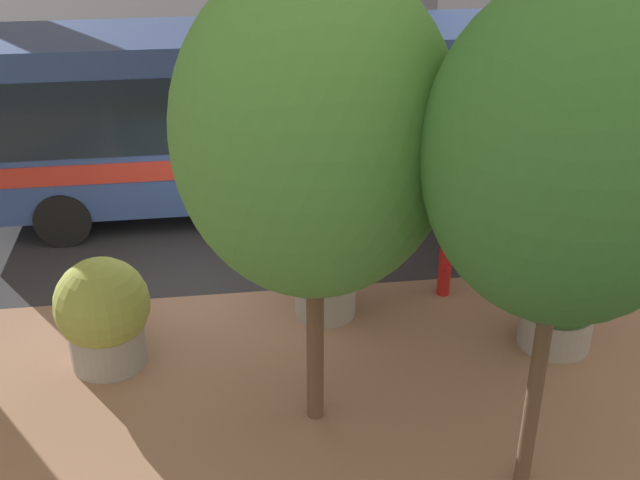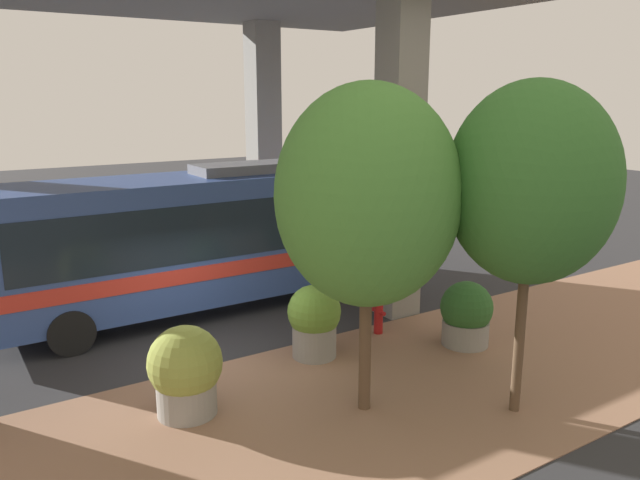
# 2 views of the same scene
# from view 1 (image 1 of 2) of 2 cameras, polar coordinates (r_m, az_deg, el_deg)

# --- Properties ---
(ground_plane) EXTENTS (80.00, 80.00, 0.00)m
(ground_plane) POSITION_cam_1_polar(r_m,az_deg,el_deg) (12.99, -8.76, -4.01)
(ground_plane) COLOR #2D2D30
(ground_plane) RESTS_ON ground
(sidewalk_strip) EXTENTS (6.00, 40.00, 0.02)m
(sidewalk_strip) POSITION_cam_1_polar(r_m,az_deg,el_deg) (10.53, -8.80, -12.41)
(sidewalk_strip) COLOR #936B51
(sidewalk_strip) RESTS_ON ground
(bus) EXTENTS (2.59, 10.58, 3.72)m
(bus) POSITION_cam_1_polar(r_m,az_deg,el_deg) (15.20, -3.96, 9.34)
(bus) COLOR #334C8C
(bus) RESTS_ON ground
(fire_hydrant) EXTENTS (0.43, 0.21, 1.00)m
(fire_hydrant) POSITION_cam_1_polar(r_m,az_deg,el_deg) (12.80, 8.87, -1.91)
(fire_hydrant) COLOR #B21919
(fire_hydrant) RESTS_ON ground
(planter_front) EXTENTS (1.13, 1.13, 1.58)m
(planter_front) POSITION_cam_1_polar(r_m,az_deg,el_deg) (12.01, 0.38, -1.94)
(planter_front) COLOR gray
(planter_front) RESTS_ON ground
(planter_middle) EXTENTS (1.29, 1.29, 1.61)m
(planter_middle) POSITION_cam_1_polar(r_m,az_deg,el_deg) (11.30, -15.14, -5.09)
(planter_middle) COLOR gray
(planter_middle) RESTS_ON ground
(planter_back) EXTENTS (1.15, 1.15, 1.46)m
(planter_back) POSITION_cam_1_polar(r_m,az_deg,el_deg) (11.83, 16.65, -4.26)
(planter_back) COLOR gray
(planter_back) RESTS_ON ground
(street_tree_near) EXTENTS (2.77, 2.77, 5.69)m
(street_tree_near) POSITION_cam_1_polar(r_m,az_deg,el_deg) (7.72, 17.42, 5.86)
(street_tree_near) COLOR brown
(street_tree_near) RESTS_ON ground
(street_tree_far) EXTENTS (3.07, 3.07, 5.66)m
(street_tree_far) POSITION_cam_1_polar(r_m,az_deg,el_deg) (8.56, -0.40, 7.65)
(street_tree_far) COLOR brown
(street_tree_far) RESTS_ON ground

